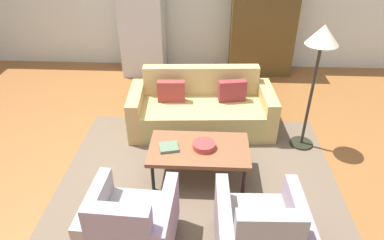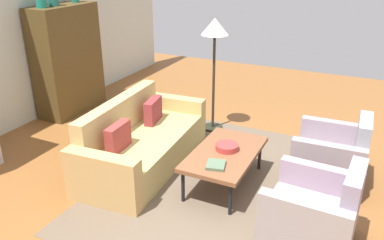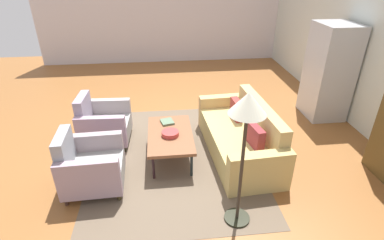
# 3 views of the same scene
# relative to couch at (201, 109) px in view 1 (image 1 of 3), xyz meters

# --- Properties ---
(ground_plane) EXTENTS (11.58, 11.58, 0.00)m
(ground_plane) POSITION_rel_couch_xyz_m (-0.45, -1.19, -0.29)
(ground_plane) COLOR brown
(area_rug) EXTENTS (3.40, 2.60, 0.01)m
(area_rug) POSITION_rel_couch_xyz_m (0.01, -1.14, -0.28)
(area_rug) COLOR brown
(area_rug) RESTS_ON ground
(couch) EXTENTS (2.15, 1.03, 0.86)m
(couch) POSITION_rel_couch_xyz_m (0.00, 0.00, 0.00)
(couch) COLOR tan
(couch) RESTS_ON ground
(coffee_table) EXTENTS (1.20, 0.70, 0.44)m
(coffee_table) POSITION_rel_couch_xyz_m (0.01, -1.19, 0.12)
(coffee_table) COLOR black
(coffee_table) RESTS_ON ground
(armchair_left) EXTENTS (0.84, 0.84, 0.88)m
(armchair_left) POSITION_rel_couch_xyz_m (-0.60, -2.35, 0.06)
(armchair_left) COLOR #2E290F
(armchair_left) RESTS_ON ground
(armchair_right) EXTENTS (0.83, 0.83, 0.88)m
(armchair_right) POSITION_rel_couch_xyz_m (0.61, -2.35, 0.06)
(armchair_right) COLOR #332A1D
(armchair_right) RESTS_ON ground
(fruit_bowl) EXTENTS (0.27, 0.27, 0.07)m
(fruit_bowl) POSITION_rel_couch_xyz_m (0.06, -1.19, 0.19)
(fruit_bowl) COLOR #AF3634
(fruit_bowl) RESTS_ON coffee_table
(book_stack) EXTENTS (0.26, 0.24, 0.03)m
(book_stack) POSITION_rel_couch_xyz_m (-0.35, -1.22, 0.17)
(book_stack) COLOR #536A51
(book_stack) RESTS_ON coffee_table
(cabinet) EXTENTS (1.20, 0.51, 1.80)m
(cabinet) POSITION_rel_couch_xyz_m (1.10, 2.09, 0.61)
(cabinet) COLOR #503D1C
(cabinet) RESTS_ON ground
(refrigerator) EXTENTS (0.80, 0.73, 1.85)m
(refrigerator) POSITION_rel_couch_xyz_m (-1.18, 1.99, 0.64)
(refrigerator) COLOR #B7BABF
(refrigerator) RESTS_ON ground
(floor_lamp) EXTENTS (0.40, 0.40, 1.72)m
(floor_lamp) POSITION_rel_couch_xyz_m (1.44, -0.43, 1.16)
(floor_lamp) COLOR black
(floor_lamp) RESTS_ON ground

